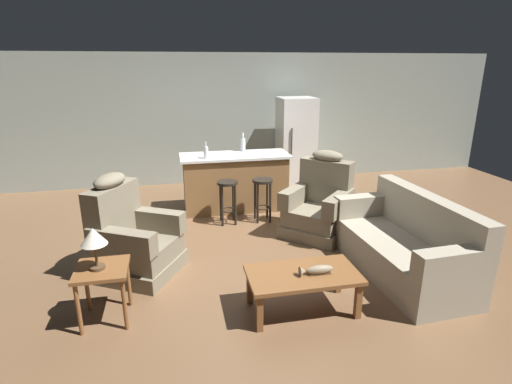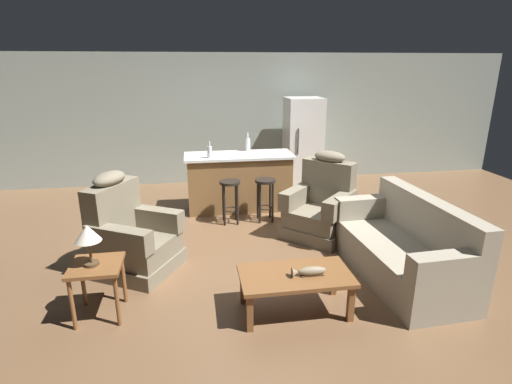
{
  "view_description": "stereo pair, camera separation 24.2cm",
  "coord_description": "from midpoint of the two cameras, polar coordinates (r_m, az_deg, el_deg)",
  "views": [
    {
      "loc": [
        -0.98,
        -5.06,
        2.38
      ],
      "look_at": [
        0.06,
        -0.1,
        0.75
      ],
      "focal_mm": 28.0,
      "sensor_mm": 36.0,
      "label": 1
    },
    {
      "loc": [
        -0.75,
        -5.1,
        2.38
      ],
      "look_at": [
        0.06,
        -0.1,
        0.75
      ],
      "focal_mm": 28.0,
      "sensor_mm": 36.0,
      "label": 2
    }
  ],
  "objects": [
    {
      "name": "bar_stool_left",
      "position": [
        6.14,
        -2.6,
        -0.29
      ],
      "size": [
        0.32,
        0.32,
        0.68
      ],
      "color": "black",
      "rests_on": "ground_plane"
    },
    {
      "name": "recliner_near_island",
      "position": [
        5.83,
        10.4,
        -2.08
      ],
      "size": [
        1.19,
        1.19,
        1.2
      ],
      "rotation": [
        0.0,
        0.0,
        3.95
      ],
      "color": "#756B56",
      "rests_on": "ground_plane"
    },
    {
      "name": "couch",
      "position": [
        5.01,
        21.73,
        -7.57
      ],
      "size": [
        0.93,
        1.94,
        0.94
      ],
      "rotation": [
        0.0,
        0.0,
        3.19
      ],
      "color": "#9E937F",
      "rests_on": "ground_plane"
    },
    {
      "name": "coffee_table",
      "position": [
        4.05,
        7.4,
        -12.22
      ],
      "size": [
        1.1,
        0.6,
        0.42
      ],
      "color": "brown",
      "rests_on": "ground_plane"
    },
    {
      "name": "bottle_short_amber",
      "position": [
        6.4,
        -5.57,
        5.75
      ],
      "size": [
        0.07,
        0.07,
        0.27
      ],
      "color": "silver",
      "rests_on": "kitchen_island"
    },
    {
      "name": "kitchen_island",
      "position": [
        6.76,
        -1.39,
        1.49
      ],
      "size": [
        1.8,
        0.7,
        0.95
      ],
      "color": "olive",
      "rests_on": "ground_plane"
    },
    {
      "name": "end_table",
      "position": [
        4.16,
        -20.22,
        -10.86
      ],
      "size": [
        0.48,
        0.48,
        0.56
      ],
      "color": "brown",
      "rests_on": "ground_plane"
    },
    {
      "name": "refrigerator",
      "position": [
        8.11,
        7.56,
        7.02
      ],
      "size": [
        0.7,
        0.69,
        1.76
      ],
      "color": "white",
      "rests_on": "ground_plane"
    },
    {
      "name": "bottle_tall_green",
      "position": [
        6.89,
        -0.2,
        6.84
      ],
      "size": [
        0.09,
        0.09,
        0.31
      ],
      "color": "silver",
      "rests_on": "kitchen_island"
    },
    {
      "name": "ground_plane",
      "position": [
        5.68,
        0.5,
        -6.95
      ],
      "size": [
        12.0,
        12.0,
        0.0
      ],
      "color": "brown"
    },
    {
      "name": "table_lamp",
      "position": [
        3.98,
        -21.3,
        -5.78
      ],
      "size": [
        0.24,
        0.24,
        0.41
      ],
      "color": "#4C3823",
      "rests_on": "end_table"
    },
    {
      "name": "fish_figurine",
      "position": [
        3.99,
        9.3,
        -11.16
      ],
      "size": [
        0.34,
        0.1,
        0.1
      ],
      "color": "#4C3823",
      "rests_on": "coffee_table"
    },
    {
      "name": "back_wall",
      "position": [
        8.32,
        -3.12,
        10.35
      ],
      "size": [
        12.0,
        0.05,
        2.6
      ],
      "color": "#939E93",
      "rests_on": "ground_plane"
    },
    {
      "name": "bar_stool_right",
      "position": [
        6.22,
        2.43,
        -0.04
      ],
      "size": [
        0.32,
        0.32,
        0.68
      ],
      "color": "black",
      "rests_on": "ground_plane"
    },
    {
      "name": "recliner_near_lamp",
      "position": [
        4.96,
        -16.12,
        -6.17
      ],
      "size": [
        1.14,
        1.14,
        1.2
      ],
      "rotation": [
        0.0,
        0.0,
        -0.51
      ],
      "color": "#756B56",
      "rests_on": "ground_plane"
    }
  ]
}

